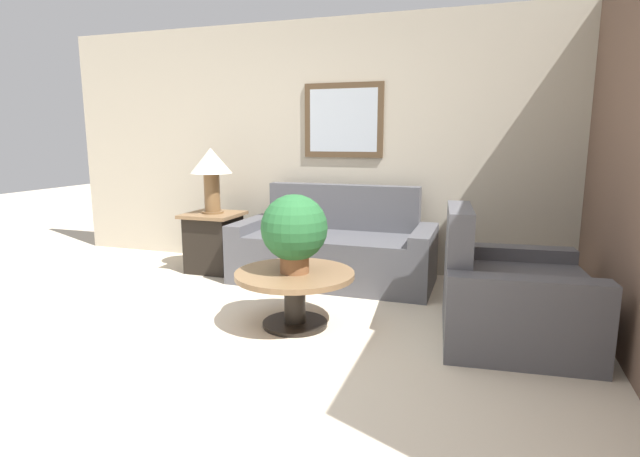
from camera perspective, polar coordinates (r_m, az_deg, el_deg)
ground_plane at (r=3.22m, az=-11.34°, el=-15.56°), size 20.00×20.00×0.00m
wall_back at (r=5.34m, az=2.48°, el=9.39°), size 6.66×0.09×2.60m
wall_right at (r=3.90m, az=31.88°, el=7.40°), size 0.06×4.60×2.60m
couch_main at (r=4.90m, az=1.62°, el=-2.55°), size 1.92×0.86×0.92m
armchair at (r=3.75m, az=20.85°, el=-7.45°), size 1.05×1.16×0.92m
coffee_table at (r=3.74m, az=-2.90°, el=-6.65°), size 0.89×0.89×0.42m
side_table at (r=5.38m, az=-12.03°, el=-1.45°), size 0.55×0.55×0.62m
table_lamp at (r=5.28m, az=-12.35°, el=6.85°), size 0.43×0.43×0.67m
potted_plant_on_table at (r=3.62m, az=-2.96°, el=-0.14°), size 0.49×0.49×0.58m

